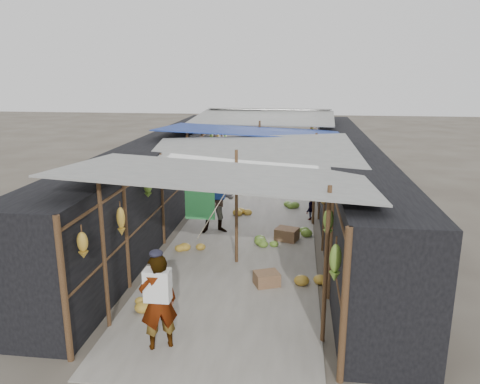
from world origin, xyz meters
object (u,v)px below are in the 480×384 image
at_px(black_basin, 307,179).
at_px(vendor_elderly, 158,302).
at_px(shopper_blue, 217,200).
at_px(vendor_seated, 310,207).
at_px(crate_near, 267,279).

distance_m(black_basin, vendor_elderly, 12.16).
bearing_deg(black_basin, shopper_blue, -111.06).
bearing_deg(vendor_seated, vendor_elderly, -6.87).
height_order(black_basin, vendor_elderly, vendor_elderly).
bearing_deg(vendor_elderly, vendor_seated, -136.32).
relative_size(vendor_elderly, vendor_seated, 1.97).
relative_size(black_basin, vendor_elderly, 0.34).
bearing_deg(shopper_blue, crate_near, -77.40).
distance_m(crate_near, shopper_blue, 3.52).
height_order(crate_near, vendor_seated, vendor_seated).
bearing_deg(vendor_seated, crate_near, 0.95).
bearing_deg(shopper_blue, black_basin, 54.90).
bearing_deg(vendor_elderly, crate_near, -148.97).
xyz_separation_m(crate_near, shopper_blue, (-1.54, 3.07, 0.77)).
bearing_deg(black_basin, crate_near, -95.63).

